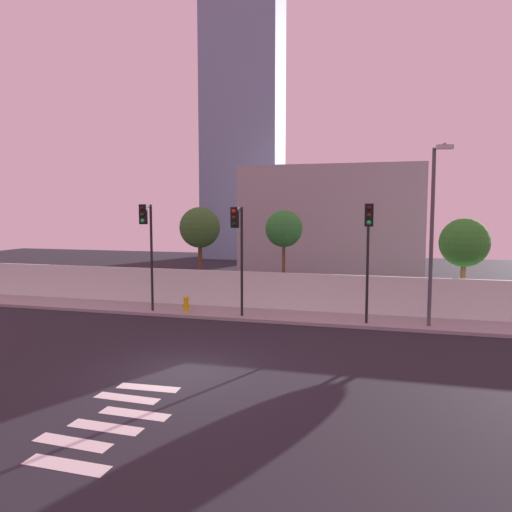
# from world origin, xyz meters

# --- Properties ---
(ground_plane) EXTENTS (80.00, 80.00, 0.00)m
(ground_plane) POSITION_xyz_m (0.00, 0.00, 0.00)
(ground_plane) COLOR black
(sidewalk) EXTENTS (36.00, 2.40, 0.15)m
(sidewalk) POSITION_xyz_m (0.00, 8.20, 0.07)
(sidewalk) COLOR gray
(sidewalk) RESTS_ON ground
(perimeter_wall) EXTENTS (36.00, 0.18, 1.80)m
(perimeter_wall) POSITION_xyz_m (0.00, 9.49, 1.05)
(perimeter_wall) COLOR silver
(perimeter_wall) RESTS_ON sidewalk
(crosswalk_marking) EXTENTS (2.51, 4.75, 0.01)m
(crosswalk_marking) POSITION_xyz_m (-0.20, -3.67, 0.00)
(crosswalk_marking) COLOR silver
(crosswalk_marking) RESTS_ON ground
(traffic_light_left) EXTENTS (0.35, 1.71, 5.10)m
(traffic_light_left) POSITION_xyz_m (5.28, 6.79, 3.86)
(traffic_light_left) COLOR black
(traffic_light_left) RESTS_ON sidewalk
(traffic_light_center) EXTENTS (0.43, 1.36, 5.10)m
(traffic_light_center) POSITION_xyz_m (-4.77, 6.97, 3.85)
(traffic_light_center) COLOR black
(traffic_light_center) RESTS_ON sidewalk
(traffic_light_right) EXTENTS (0.35, 1.19, 4.97)m
(traffic_light_right) POSITION_xyz_m (-0.37, 7.05, 3.75)
(traffic_light_right) COLOR black
(traffic_light_right) RESTS_ON sidewalk
(street_lamp_curbside) EXTENTS (0.64, 1.74, 7.37)m
(street_lamp_curbside) POSITION_xyz_m (7.83, 7.55, 4.43)
(street_lamp_curbside) COLOR #4C4C51
(street_lamp_curbside) RESTS_ON sidewalk
(fire_hydrant) EXTENTS (0.44, 0.26, 0.80)m
(fire_hydrant) POSITION_xyz_m (-3.11, 7.55, 0.58)
(fire_hydrant) COLOR gold
(fire_hydrant) RESTS_ON sidewalk
(roadside_tree_leftmost) EXTENTS (2.15, 2.15, 5.15)m
(roadside_tree_leftmost) POSITION_xyz_m (-3.57, 10.53, 4.04)
(roadside_tree_leftmost) COLOR brown
(roadside_tree_leftmost) RESTS_ON ground
(roadside_tree_midleft) EXTENTS (1.88, 1.88, 5.00)m
(roadside_tree_midleft) POSITION_xyz_m (0.97, 10.53, 4.03)
(roadside_tree_midleft) COLOR brown
(roadside_tree_midleft) RESTS_ON ground
(roadside_tree_midright) EXTENTS (2.25, 2.25, 4.63)m
(roadside_tree_midright) POSITION_xyz_m (9.45, 10.53, 3.47)
(roadside_tree_midright) COLOR brown
(roadside_tree_midright) RESTS_ON ground
(low_building_distant) EXTENTS (13.12, 6.00, 8.18)m
(low_building_distant) POSITION_xyz_m (1.92, 23.49, 4.09)
(low_building_distant) COLOR #9D9D9D
(low_building_distant) RESTS_ON ground
(tower_on_skyline) EXTENTS (7.84, 5.00, 30.54)m
(tower_on_skyline) POSITION_xyz_m (-8.62, 35.49, 15.27)
(tower_on_skyline) COLOR slate
(tower_on_skyline) RESTS_ON ground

